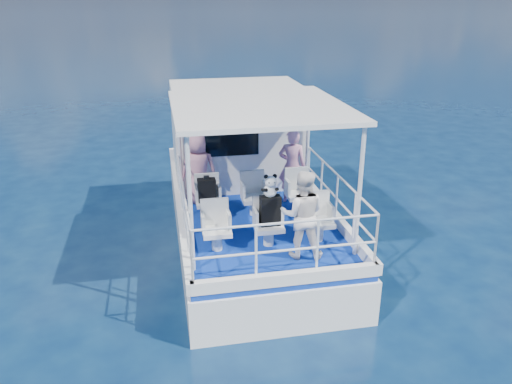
# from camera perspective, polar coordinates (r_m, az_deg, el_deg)

# --- Properties ---
(ground) EXTENTS (2000.00, 2000.00, 0.00)m
(ground) POSITION_cam_1_polar(r_m,az_deg,el_deg) (10.12, 0.03, -7.68)
(ground) COLOR #081E3F
(ground) RESTS_ON ground
(hull) EXTENTS (3.00, 7.00, 1.60)m
(hull) POSITION_cam_1_polar(r_m,az_deg,el_deg) (10.98, -0.99, -5.16)
(hull) COLOR white
(hull) RESTS_ON ground
(deck) EXTENTS (2.90, 6.90, 0.10)m
(deck) POSITION_cam_1_polar(r_m,az_deg,el_deg) (10.63, -1.01, -1.07)
(deck) COLOR navy
(deck) RESTS_ON hull
(cabin) EXTENTS (2.85, 2.00, 2.20)m
(cabin) POSITION_cam_1_polar(r_m,az_deg,el_deg) (11.47, -2.21, 6.72)
(cabin) COLOR white
(cabin) RESTS_ON deck
(canopy) EXTENTS (3.00, 3.20, 0.08)m
(canopy) POSITION_cam_1_polar(r_m,az_deg,el_deg) (8.81, 0.29, 9.75)
(canopy) COLOR white
(canopy) RESTS_ON cabin
(canopy_posts) EXTENTS (2.77, 2.97, 2.20)m
(canopy_posts) POSITION_cam_1_polar(r_m,az_deg,el_deg) (9.07, 0.34, 2.62)
(canopy_posts) COLOR white
(canopy_posts) RESTS_ON deck
(railings) EXTENTS (2.84, 3.59, 1.00)m
(railings) POSITION_cam_1_polar(r_m,az_deg,el_deg) (8.99, 0.74, -1.66)
(railings) COLOR white
(railings) RESTS_ON deck
(seat_port_fwd) EXTENTS (0.48, 0.46, 0.38)m
(seat_port_fwd) POSITION_cam_1_polar(r_m,az_deg,el_deg) (9.69, -5.43, -1.96)
(seat_port_fwd) COLOR silver
(seat_port_fwd) RESTS_ON deck
(seat_center_fwd) EXTENTS (0.48, 0.46, 0.38)m
(seat_center_fwd) POSITION_cam_1_polar(r_m,az_deg,el_deg) (9.81, -0.20, -1.56)
(seat_center_fwd) COLOR silver
(seat_center_fwd) RESTS_ON deck
(seat_stbd_fwd) EXTENTS (0.48, 0.46, 0.38)m
(seat_stbd_fwd) POSITION_cam_1_polar(r_m,az_deg,el_deg) (10.00, 4.87, -1.16)
(seat_stbd_fwd) COLOR silver
(seat_stbd_fwd) RESTS_ON deck
(seat_port_aft) EXTENTS (0.48, 0.46, 0.38)m
(seat_port_aft) POSITION_cam_1_polar(r_m,az_deg,el_deg) (8.52, -4.50, -5.41)
(seat_port_aft) COLOR silver
(seat_port_aft) RESTS_ON deck
(seat_center_aft) EXTENTS (0.48, 0.46, 0.38)m
(seat_center_aft) POSITION_cam_1_polar(r_m,az_deg,el_deg) (8.65, 1.45, -4.90)
(seat_center_aft) COLOR silver
(seat_center_aft) RESTS_ON deck
(seat_stbd_aft) EXTENTS (0.48, 0.46, 0.38)m
(seat_stbd_aft) POSITION_cam_1_polar(r_m,az_deg,el_deg) (8.88, 7.14, -4.36)
(seat_stbd_aft) COLOR silver
(seat_stbd_aft) RESTS_ON deck
(passenger_port_fwd) EXTENTS (0.60, 0.46, 1.48)m
(passenger_port_fwd) POSITION_cam_1_polar(r_m,az_deg,el_deg) (10.25, -6.56, 2.63)
(passenger_port_fwd) COLOR #C47F95
(passenger_port_fwd) RESTS_ON deck
(passenger_stbd_fwd) EXTENTS (0.67, 0.56, 1.56)m
(passenger_stbd_fwd) POSITION_cam_1_polar(r_m,az_deg,el_deg) (10.25, 4.15, 2.96)
(passenger_stbd_fwd) COLOR pink
(passenger_stbd_fwd) RESTS_ON deck
(passenger_stbd_aft) EXTENTS (0.86, 0.75, 1.50)m
(passenger_stbd_aft) POSITION_cam_1_polar(r_m,az_deg,el_deg) (8.10, 5.32, -2.58)
(passenger_stbd_aft) COLOR white
(passenger_stbd_aft) RESTS_ON deck
(backpack_port) EXTENTS (0.34, 0.19, 0.45)m
(backpack_port) POSITION_cam_1_polar(r_m,az_deg,el_deg) (9.49, -5.65, 0.21)
(backpack_port) COLOR black
(backpack_port) RESTS_ON seat_port_fwd
(backpack_center) EXTENTS (0.35, 0.20, 0.52)m
(backpack_center) POSITION_cam_1_polar(r_m,az_deg,el_deg) (8.48, 1.64, -2.13)
(backpack_center) COLOR black
(backpack_center) RESTS_ON seat_center_aft
(compact_camera) EXTENTS (0.11, 0.06, 0.06)m
(compact_camera) POSITION_cam_1_polar(r_m,az_deg,el_deg) (9.41, -5.69, 1.67)
(compact_camera) COLOR black
(compact_camera) RESTS_ON backpack_port
(panda) EXTENTS (0.25, 0.21, 0.39)m
(panda) POSITION_cam_1_polar(r_m,az_deg,el_deg) (8.29, 1.65, 0.73)
(panda) COLOR white
(panda) RESTS_ON backpack_center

